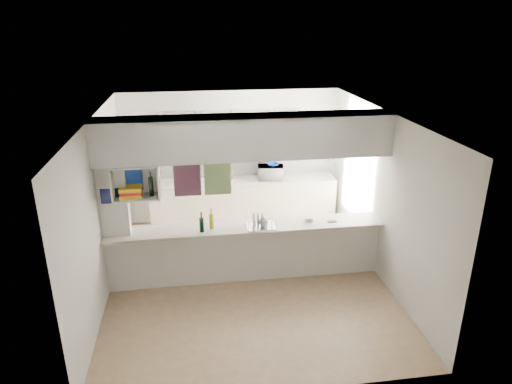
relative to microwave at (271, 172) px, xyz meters
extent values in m
plane|color=#906D53|center=(-0.74, -2.07, -1.06)|extent=(4.80, 4.80, 0.00)
plane|color=white|center=(-0.74, -2.07, 1.54)|extent=(4.80, 4.80, 0.00)
plane|color=silver|center=(-0.74, 0.33, 0.24)|extent=(4.20, 0.00, 4.20)
plane|color=silver|center=(-2.84, -2.07, 0.24)|extent=(0.00, 4.80, 4.80)
plane|color=silver|center=(1.36, -2.07, 0.24)|extent=(0.00, 4.80, 4.80)
cube|color=silver|center=(-0.74, -2.07, -0.62)|extent=(4.20, 0.15, 0.88)
cube|color=#B1AA9B|center=(-0.74, -2.07, -0.16)|extent=(4.20, 0.50, 0.04)
cube|color=white|center=(-0.74, -2.07, 1.24)|extent=(4.20, 0.50, 0.60)
cube|color=silver|center=(-2.64, -2.07, 0.24)|extent=(0.40, 0.18, 2.60)
cube|color=#191E4C|center=(-2.64, -2.16, 0.49)|extent=(0.30, 0.01, 0.22)
cube|color=white|center=(-2.64, -2.16, 0.26)|extent=(0.30, 0.01, 0.24)
cube|color=#2C1327|center=(-1.59, -1.85, 0.62)|extent=(0.40, 0.02, 0.62)
cube|color=#186E6B|center=(-1.14, -1.85, 0.62)|extent=(0.40, 0.02, 0.62)
cube|color=white|center=(-2.29, -2.17, 0.46)|extent=(0.65, 0.35, 0.02)
cube|color=white|center=(-2.29, -2.17, 0.93)|extent=(0.65, 0.35, 0.02)
cube|color=white|center=(-2.29, -2.00, 0.69)|extent=(0.65, 0.02, 0.50)
cube|color=white|center=(-2.60, -2.17, 0.69)|extent=(0.02, 0.35, 0.50)
cube|color=white|center=(-1.97, -2.17, 0.69)|extent=(0.02, 0.35, 0.50)
cube|color=gold|center=(-2.37, -2.17, 0.49)|extent=(0.30, 0.24, 0.05)
cube|color=red|center=(-2.37, -2.17, 0.54)|extent=(0.28, 0.22, 0.05)
cube|color=gold|center=(-2.37, -2.17, 0.59)|extent=(0.30, 0.24, 0.05)
cube|color=#0D2E94|center=(-2.34, -2.04, 0.69)|extent=(0.26, 0.02, 0.34)
cylinder|color=black|center=(-2.09, -2.17, 0.61)|extent=(0.06, 0.06, 0.28)
cube|color=beige|center=(-0.54, 0.03, -0.61)|extent=(3.60, 0.60, 0.90)
cube|color=#B1AA9B|center=(-0.54, 0.03, -0.15)|extent=(3.60, 0.63, 0.03)
cube|color=silver|center=(-0.54, 0.32, 0.16)|extent=(3.60, 0.03, 0.60)
cube|color=beige|center=(-0.74, 0.16, 0.82)|extent=(2.62, 0.34, 0.72)
cube|color=white|center=(0.01, 0.09, 0.42)|extent=(0.60, 0.46, 0.12)
cube|color=silver|center=(0.01, -0.14, 0.39)|extent=(0.60, 0.02, 0.05)
imported|color=white|center=(0.00, 0.00, 0.00)|extent=(0.52, 0.39, 0.27)
imported|color=#0D2E94|center=(0.04, -0.01, 0.16)|extent=(0.22, 0.22, 0.06)
cube|color=silver|center=(-0.52, -2.13, -0.13)|extent=(0.44, 0.33, 0.01)
cylinder|color=white|center=(-0.63, -2.13, -0.01)|extent=(0.01, 0.22, 0.22)
cylinder|color=white|center=(-0.57, -2.13, -0.01)|extent=(0.01, 0.22, 0.22)
cylinder|color=white|center=(-0.50, -2.13, -0.01)|extent=(0.01, 0.22, 0.22)
imported|color=white|center=(-0.48, -2.14, -0.07)|extent=(0.16, 0.16, 0.11)
cylinder|color=black|center=(-1.41, -2.17, -0.03)|extent=(0.07, 0.07, 0.21)
cylinder|color=black|center=(-1.41, -2.17, 0.13)|extent=(0.03, 0.03, 0.10)
cylinder|color=olive|center=(-1.26, -2.09, -0.02)|extent=(0.07, 0.07, 0.23)
cylinder|color=olive|center=(-1.26, -2.09, 0.14)|extent=(0.03, 0.03, 0.10)
cylinder|color=silver|center=(0.24, -2.04, -0.10)|extent=(0.13, 0.13, 0.07)
cube|color=black|center=(0.59, -2.11, -0.13)|extent=(0.14, 0.07, 0.01)
cylinder|color=black|center=(-1.40, 0.08, -0.07)|extent=(0.09, 0.09, 0.12)
cube|color=#532F1C|center=(-0.79, 0.11, -0.03)|extent=(0.13, 0.12, 0.20)
camera|label=1|loc=(-1.49, -8.29, 2.81)|focal=32.00mm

